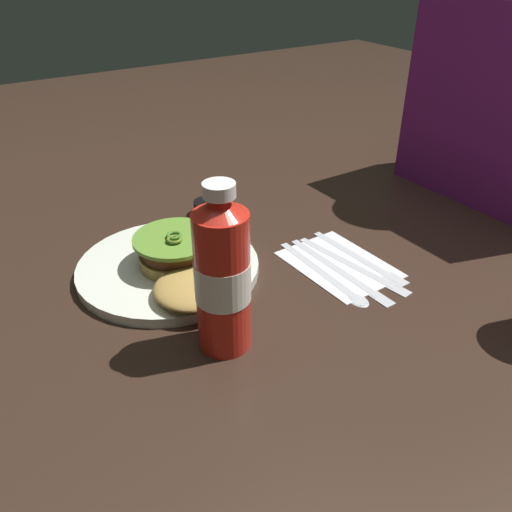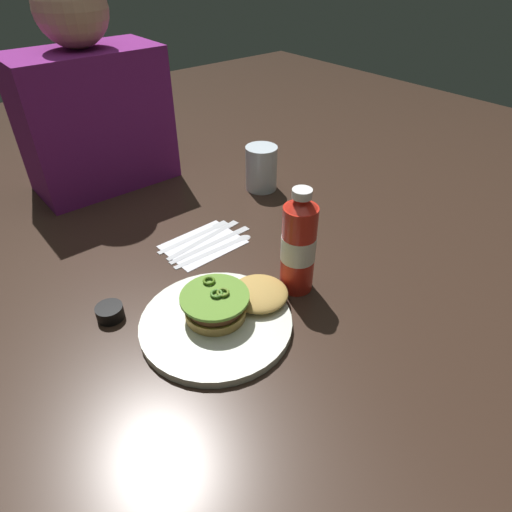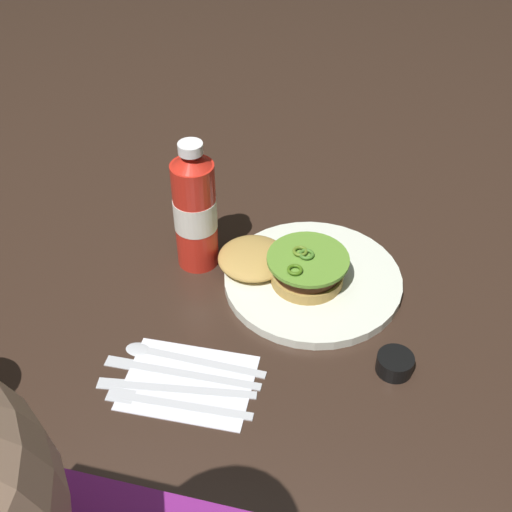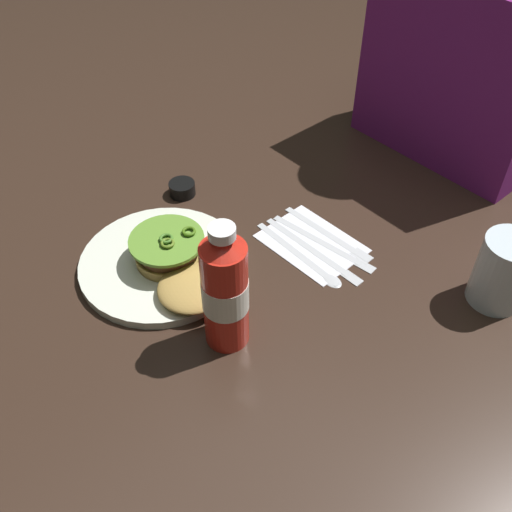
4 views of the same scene
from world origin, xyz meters
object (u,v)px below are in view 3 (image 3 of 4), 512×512
Objects in this scene: napkin at (189,382)px; fork_utensil at (166,401)px; condiment_cup at (395,364)px; ketchup_bottle at (195,210)px; steak_knife at (172,370)px; burger_sandwich at (287,265)px; dinner_plate at (313,280)px; spoon_utensil at (175,355)px; butter_knife at (166,386)px.

fork_utensil is at bearing 65.16° from napkin.
fork_utensil is at bearing 24.16° from condiment_cup.
steak_knife is at bearing 98.47° from ketchup_bottle.
condiment_cup is at bearing 142.30° from burger_sandwich.
burger_sandwich reaches higher than dinner_plate.
spoon_utensil is at bearing 57.79° from burger_sandwich.
spoon_utensil and fork_utensil have the same top height.
butter_knife is at bearing 58.23° from dinner_plate.
burger_sandwich is 0.24m from steak_knife.
condiment_cup is 0.28m from napkin.
burger_sandwich is 0.94× the size of ketchup_bottle.
fork_utensil is at bearing 110.07° from butter_knife.
burger_sandwich reaches higher than spoon_utensil.
dinner_plate is 1.40× the size of fork_utensil.
dinner_plate reaches higher than fork_utensil.
spoon_utensil is 0.03m from steak_knife.
dinner_plate is 0.20m from condiment_cup.
steak_knife reaches higher than napkin.
dinner_plate is at bearing -129.53° from spoon_utensil.
fork_utensil is (0.28, 0.13, -0.01)m from condiment_cup.
burger_sandwich reaches higher than condiment_cup.
fork_utensil is (-0.04, 0.28, -0.10)m from ketchup_bottle.
dinner_plate reaches higher than butter_knife.
butter_knife is (0.11, 0.24, -0.03)m from burger_sandwich.
condiment_cup reaches higher than napkin.
condiment_cup reaches higher than steak_knife.
burger_sandwich is 1.05× the size of fork_utensil.
spoon_utensil is at bearing 98.40° from ketchup_bottle.
ketchup_bottle reaches higher than spoon_utensil.
burger_sandwich reaches higher than steak_knife.
fork_utensil is (0.14, 0.27, -0.00)m from dinner_plate.
ketchup_bottle reaches higher than butter_knife.
condiment_cup is 0.30m from spoon_utensil.
steak_knife is at bearing -87.07° from butter_knife.
steak_knife is (-0.00, 0.03, 0.00)m from spoon_utensil.
condiment_cup reaches higher than fork_utensil.
fork_utensil is (-0.01, 0.05, 0.00)m from steak_knife.
steak_knife is (0.11, 0.21, -0.03)m from burger_sandwich.
steak_knife is at bearing 14.57° from condiment_cup.
burger_sandwich is 0.94× the size of steak_knife.
dinner_plate is 1.26× the size of ketchup_bottle.
burger_sandwich is 1.01× the size of spoon_utensil.
burger_sandwich is 0.28m from fork_utensil.
ketchup_bottle is 0.22m from spoon_utensil.
butter_knife is (0.29, 0.10, -0.01)m from condiment_cup.
butter_knife and fork_utensil have the same top height.
ketchup_bottle reaches higher than fork_utensil.
steak_knife is 1.02× the size of butter_knife.
burger_sandwich reaches higher than fork_utensil.
dinner_plate is 1.25× the size of steak_knife.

